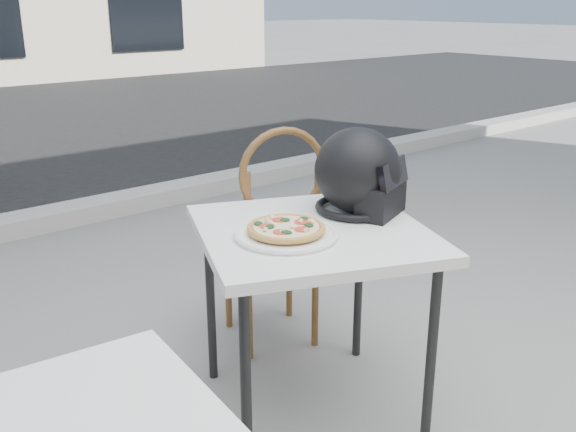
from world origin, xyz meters
TOP-DOWN VIEW (x-y plane):
  - curb at (0.00, 3.00)m, footprint 30.00×0.25m
  - cafe_table_main at (-0.10, 0.32)m, footprint 1.00×1.00m
  - plate at (-0.22, 0.31)m, footprint 0.39×0.39m
  - pizza at (-0.22, 0.31)m, footprint 0.32×0.32m
  - helmet at (0.16, 0.35)m, footprint 0.39×0.40m
  - cafe_chair_main at (0.11, 0.79)m, footprint 0.48×0.48m

SIDE VIEW (x-z plane):
  - curb at x=0.00m, z-range 0.00..0.12m
  - cafe_chair_main at x=0.11m, z-range 0.06..1.06m
  - cafe_table_main at x=-0.10m, z-range 0.30..1.02m
  - plate at x=-0.22m, z-range 0.72..0.74m
  - pizza at x=-0.22m, z-range 0.74..0.77m
  - helmet at x=0.16m, z-range 0.71..1.02m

